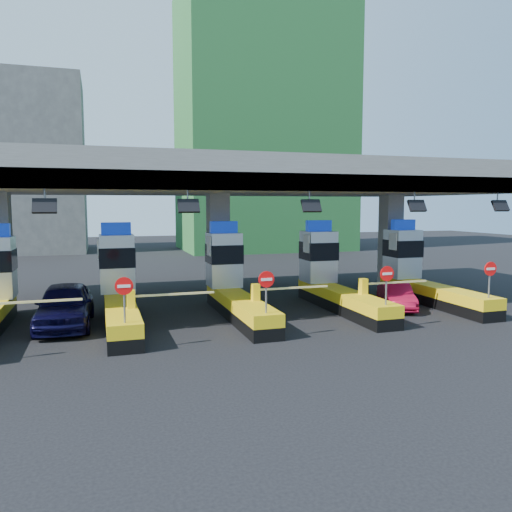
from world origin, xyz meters
name	(u,v)px	position (x,y,z in m)	size (l,w,h in m)	color
ground	(234,314)	(0.00, 0.00, 0.00)	(120.00, 120.00, 0.00)	black
toll_canopy	(218,181)	(0.00, 2.87, 6.13)	(28.00, 12.09, 7.00)	slate
toll_lane_left	(119,288)	(-5.00, 0.28, 1.40)	(4.43, 8.00, 4.16)	black
toll_lane_center	(232,283)	(0.00, 0.28, 1.40)	(4.43, 8.00, 4.16)	black
toll_lane_right	(331,278)	(5.00, 0.28, 1.40)	(4.43, 8.00, 4.16)	black
toll_lane_far_right	(419,274)	(10.00, 0.28, 1.40)	(4.43, 8.00, 4.16)	black
bg_building_scaffold	(263,123)	(12.00, 32.00, 14.00)	(18.00, 12.00, 28.00)	#1E5926
bg_building_concrete	(13,166)	(-14.00, 36.00, 9.00)	(14.00, 10.00, 18.00)	#4C4C49
van	(65,305)	(-7.15, -0.24, 0.89)	(2.10, 5.21, 1.78)	black
red_car	(396,296)	(7.73, -1.19, 0.60)	(1.27, 3.65, 1.20)	#A30C2A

